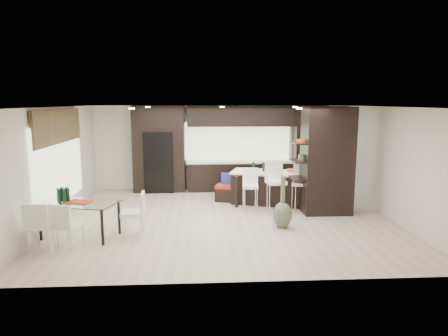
{
  "coord_description": "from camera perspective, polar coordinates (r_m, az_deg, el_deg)",
  "views": [
    {
      "loc": [
        -0.57,
        -9.41,
        2.82
      ],
      "look_at": [
        0.0,
        0.6,
        1.15
      ],
      "focal_mm": 32.0,
      "sensor_mm": 36.0,
      "label": 1
    }
  ],
  "objects": [
    {
      "name": "kitchen_island",
      "position": [
        11.22,
        6.65,
        -2.8
      ],
      "size": [
        2.33,
        1.53,
        0.9
      ],
      "primitive_type": "cube",
      "rotation": [
        0.0,
        0.0,
        -0.31
      ],
      "color": "black",
      "rests_on": "ground"
    },
    {
      "name": "right_wall",
      "position": [
        10.56,
        22.41,
        0.74
      ],
      "size": [
        0.02,
        7.0,
        2.7
      ],
      "primitive_type": "cube",
      "color": "beige",
      "rests_on": "ground"
    },
    {
      "name": "window_left",
      "position": [
        10.29,
        -22.45,
        0.52
      ],
      "size": [
        0.04,
        3.2,
        1.9
      ],
      "primitive_type": "cube",
      "color": "#B2D199",
      "rests_on": "left_wall"
    },
    {
      "name": "stone_accent",
      "position": [
        10.19,
        -22.61,
        5.53
      ],
      "size": [
        0.08,
        3.0,
        0.8
      ],
      "primitive_type": "cube",
      "color": "brown",
      "rests_on": "left_wall"
    },
    {
      "name": "partition_column",
      "position": [
        10.41,
        14.5,
        1.04
      ],
      "size": [
        1.2,
        0.8,
        2.7
      ],
      "primitive_type": "cube",
      "color": "black",
      "rests_on": "ground"
    },
    {
      "name": "left_wall",
      "position": [
        10.12,
        -23.03,
        0.35
      ],
      "size": [
        0.02,
        7.0,
        2.7
      ],
      "primitive_type": "cube",
      "color": "beige",
      "rests_on": "ground"
    },
    {
      "name": "back_wall",
      "position": [
        13.0,
        -0.73,
        2.97
      ],
      "size": [
        8.0,
        0.02,
        2.7
      ],
      "primitive_type": "cube",
      "color": "beige",
      "rests_on": "ground"
    },
    {
      "name": "chair_end",
      "position": [
        8.7,
        -12.88,
        -6.72
      ],
      "size": [
        0.49,
        0.49,
        0.87
      ],
      "primitive_type": "cube",
      "rotation": [
        0.0,
        0.0,
        1.62
      ],
      "color": "white",
      "rests_on": "ground"
    },
    {
      "name": "bench",
      "position": [
        11.41,
        1.95,
        -3.64
      ],
      "size": [
        1.32,
        0.81,
        0.47
      ],
      "primitive_type": "cube",
      "rotation": [
        0.0,
        0.0,
        -0.3
      ],
      "color": "black",
      "rests_on": "ground"
    },
    {
      "name": "floor_vase",
      "position": [
        9.07,
        8.37,
        -4.85
      ],
      "size": [
        0.44,
        0.44,
        1.19
      ],
      "primitive_type": null,
      "rotation": [
        0.0,
        0.0,
        -0.0
      ],
      "color": "#4B553D",
      "rests_on": "ground"
    },
    {
      "name": "stool_mid",
      "position": [
        10.44,
        7.4,
        -3.3
      ],
      "size": [
        0.52,
        0.52,
        1.06
      ],
      "primitive_type": "cube",
      "rotation": [
        0.0,
        0.0,
        0.12
      ],
      "color": "white",
      "rests_on": "ground"
    },
    {
      "name": "stool_left",
      "position": [
        10.39,
        3.76,
        -3.75
      ],
      "size": [
        0.44,
        0.44,
        0.9
      ],
      "primitive_type": "cube",
      "rotation": [
        0.0,
        0.0,
        -0.1
      ],
      "color": "white",
      "rests_on": "ground"
    },
    {
      "name": "ceiling_spots",
      "position": [
        9.68,
        0.12,
        8.63
      ],
      "size": [
        4.0,
        3.0,
        0.02
      ],
      "primitive_type": "cube",
      "color": "white",
      "rests_on": "ceiling"
    },
    {
      "name": "ground",
      "position": [
        9.84,
        0.2,
        -7.2
      ],
      "size": [
        8.0,
        8.0,
        0.0
      ],
      "primitive_type": "plane",
      "color": "#BFA792",
      "rests_on": "ground"
    },
    {
      "name": "stool_right",
      "position": [
        10.6,
        10.91,
        -3.37
      ],
      "size": [
        0.55,
        0.55,
        0.99
      ],
      "primitive_type": "cube",
      "rotation": [
        0.0,
        0.0,
        -0.32
      ],
      "color": "white",
      "rests_on": "ground"
    },
    {
      "name": "refrigerator",
      "position": [
        12.74,
        -9.22,
        0.9
      ],
      "size": [
        0.9,
        0.68,
        1.9
      ],
      "primitive_type": "cube",
      "color": "black",
      "rests_on": "ground"
    },
    {
      "name": "ceiling",
      "position": [
        9.43,
        0.21,
        8.73
      ],
      "size": [
        8.0,
        7.0,
        0.02
      ],
      "primitive_type": "cube",
      "color": "white",
      "rests_on": "ground"
    },
    {
      "name": "window_back",
      "position": [
        12.98,
        1.93,
        3.84
      ],
      "size": [
        3.4,
        0.04,
        1.2
      ],
      "primitive_type": "cube",
      "color": "#B2D199",
      "rests_on": "back_wall"
    },
    {
      "name": "chair_far",
      "position": [
        8.41,
        -24.52,
        -7.82
      ],
      "size": [
        0.53,
        0.53,
        0.89
      ],
      "primitive_type": "cube",
      "rotation": [
        0.0,
        0.0,
        -0.1
      ],
      "color": "white",
      "rests_on": "ground"
    },
    {
      "name": "chair_near",
      "position": [
        8.26,
        -21.32,
        -8.01
      ],
      "size": [
        0.61,
        0.61,
        0.87
      ],
      "primitive_type": "cube",
      "rotation": [
        0.0,
        0.0,
        -0.37
      ],
      "color": "white",
      "rests_on": "ground"
    },
    {
      "name": "back_cabinetry",
      "position": [
        12.71,
        1.59,
        2.82
      ],
      "size": [
        6.8,
        0.68,
        2.7
      ],
      "primitive_type": "cube",
      "color": "black",
      "rests_on": "ground"
    },
    {
      "name": "dining_table",
      "position": [
        8.96,
        -19.82,
        -6.96
      ],
      "size": [
        1.73,
        1.26,
        0.75
      ],
      "primitive_type": "cube",
      "rotation": [
        0.0,
        0.0,
        -0.27
      ],
      "color": "white",
      "rests_on": "ground"
    }
  ]
}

